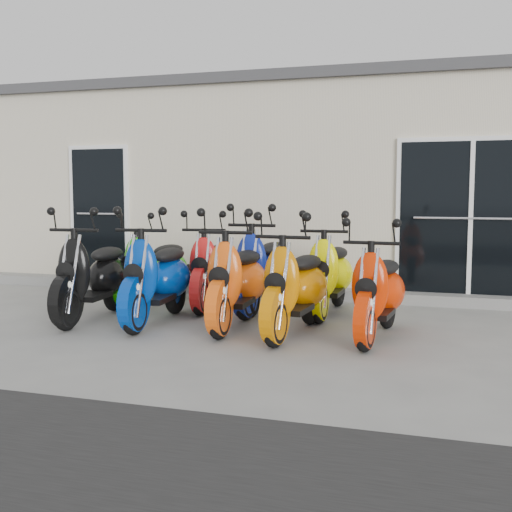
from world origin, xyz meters
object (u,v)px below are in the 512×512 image
object	(u,v)px
scooter_front_orange_a	(237,267)
scooter_back_green	(154,257)
scooter_back_yellow	(330,262)
scooter_front_orange_b	(295,273)
scooter_back_blue	(263,257)
scooter_back_red	(212,258)
scooter_front_blue	(157,265)
scooter_front_red	(379,278)
scooter_front_black	(92,263)

from	to	relation	value
scooter_front_orange_a	scooter_back_green	size ratio (longest dim) A/B	1.08
scooter_front_orange_a	scooter_back_yellow	bearing A→B (deg)	49.34
scooter_front_orange_b	scooter_back_blue	bearing A→B (deg)	125.44
scooter_front_orange_a	scooter_back_yellow	size ratio (longest dim) A/B	1.04
scooter_back_green	scooter_back_red	bearing A→B (deg)	6.17
scooter_front_blue	scooter_front_orange_b	xyz separation A→B (m)	(1.72, -0.11, -0.02)
scooter_front_blue	scooter_front_red	size ratio (longest dim) A/B	1.07
scooter_front_red	scooter_front_black	bearing A→B (deg)	-175.05
scooter_back_red	scooter_back_green	bearing A→B (deg)	171.83
scooter_front_blue	scooter_front_red	bearing A→B (deg)	-4.30
scooter_front_orange_b	scooter_back_blue	world-z (taller)	scooter_back_blue
scooter_back_green	scooter_back_yellow	bearing A→B (deg)	6.77
scooter_front_blue	scooter_front_orange_b	size ratio (longest dim) A/B	1.03
scooter_front_blue	scooter_back_green	bearing A→B (deg)	114.22
scooter_back_red	scooter_back_yellow	distance (m)	1.62
scooter_back_green	scooter_back_blue	size ratio (longest dim) A/B	0.91
scooter_front_orange_a	scooter_back_red	distance (m)	1.34
scooter_back_yellow	scooter_back_red	bearing A→B (deg)	179.80
scooter_front_orange_b	scooter_back_blue	xyz separation A→B (m)	(-0.74, 1.23, 0.03)
scooter_front_black	scooter_front_blue	distance (m)	0.84
scooter_back_yellow	scooter_front_blue	bearing A→B (deg)	-147.36
scooter_front_red	scooter_back_yellow	bearing A→B (deg)	126.63
scooter_front_black	scooter_front_orange_a	xyz separation A→B (m)	(1.82, 0.12, 0.00)
scooter_back_green	scooter_back_yellow	world-z (taller)	scooter_back_yellow
scooter_front_orange_a	scooter_back_blue	size ratio (longest dim) A/B	0.98
scooter_front_black	scooter_front_red	size ratio (longest dim) A/B	1.06
scooter_front_blue	scooter_front_orange_a	size ratio (longest dim) A/B	1.01
scooter_back_yellow	scooter_front_orange_a	bearing A→B (deg)	-128.14
scooter_front_orange_b	scooter_front_red	distance (m)	0.89
scooter_back_green	scooter_back_red	distance (m)	0.88
scooter_front_red	scooter_back_blue	bearing A→B (deg)	149.38
scooter_back_red	scooter_back_blue	xyz separation A→B (m)	(0.74, -0.06, 0.05)
scooter_front_orange_b	scooter_back_yellow	world-z (taller)	scooter_front_orange_b
scooter_front_blue	scooter_front_orange_b	bearing A→B (deg)	-7.32
scooter_front_orange_b	scooter_front_black	bearing A→B (deg)	-176.95
scooter_front_blue	scooter_back_green	distance (m)	1.37
scooter_front_red	scooter_back_yellow	distance (m)	1.42
scooter_front_blue	scooter_back_blue	world-z (taller)	scooter_back_blue
scooter_front_black	scooter_front_blue	world-z (taller)	scooter_front_blue
scooter_front_orange_b	scooter_back_green	bearing A→B (deg)	155.30
scooter_back_red	scooter_back_blue	bearing A→B (deg)	-11.77
scooter_front_red	scooter_back_green	size ratio (longest dim) A/B	1.01
scooter_front_blue	scooter_back_red	bearing A→B (deg)	74.97
scooter_front_blue	scooter_back_red	distance (m)	1.21
scooter_front_orange_a	scooter_front_orange_b	xyz separation A→B (m)	(0.74, -0.18, -0.01)
scooter_front_orange_a	scooter_front_red	bearing A→B (deg)	-5.78
scooter_front_orange_b	scooter_back_green	xyz separation A→B (m)	(-2.36, 1.32, -0.03)
scooter_front_orange_a	scooter_back_blue	bearing A→B (deg)	87.93
scooter_front_orange_a	scooter_back_green	xyz separation A→B (m)	(-1.63, 1.14, -0.05)
scooter_back_yellow	scooter_front_red	bearing A→B (deg)	-57.73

